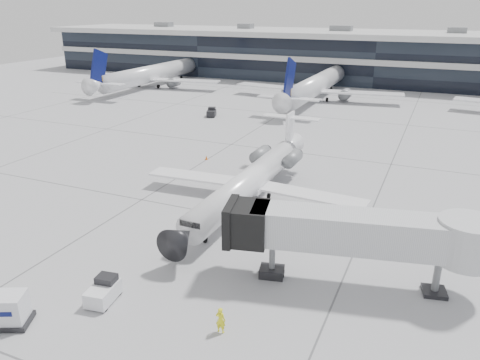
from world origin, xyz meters
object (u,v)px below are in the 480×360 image
at_px(regional_jet, 252,179).
at_px(jet_bridge, 367,233).
at_px(ramp_worker, 221,320).
at_px(baggage_tug, 104,291).
at_px(cargo_uld, 8,310).

xyz_separation_m(regional_jet, jet_bridge, (11.87, -10.23, 1.70)).
relative_size(regional_jet, jet_bridge, 1.64).
relative_size(jet_bridge, ramp_worker, 10.16).
xyz_separation_m(regional_jet, ramp_worker, (5.52, -17.99, -1.29)).
bearing_deg(regional_jet, ramp_worker, -72.33).
xyz_separation_m(jet_bridge, baggage_tug, (-14.18, -7.97, -3.12)).
height_order(ramp_worker, cargo_uld, cargo_uld).
xyz_separation_m(ramp_worker, baggage_tug, (-7.83, -0.20, -0.13)).
height_order(jet_bridge, cargo_uld, jet_bridge).
height_order(regional_jet, jet_bridge, regional_jet).
bearing_deg(ramp_worker, baggage_tug, -0.21).
distance_m(regional_jet, baggage_tug, 18.40).
distance_m(regional_jet, jet_bridge, 15.77).
bearing_deg(baggage_tug, jet_bridge, 20.81).
relative_size(baggage_tug, cargo_uld, 0.89).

